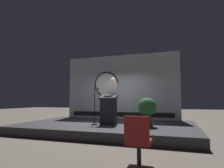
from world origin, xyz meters
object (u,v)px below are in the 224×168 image
Objects in this scene: podium at (109,110)px; potted_plant at (147,109)px; microphone_stand at (95,112)px; speaker_person at (113,100)px; audience_chair_left at (138,138)px.

podium is 1.39m from potted_plant.
podium is 0.82× the size of microphone_stand.
potted_plant is (1.37, -0.47, -0.31)m from speaker_person.
microphone_stand is (-0.49, -0.58, -0.43)m from speaker_person.
speaker_person is 1.96× the size of audience_chair_left.
audience_chair_left is (1.63, -3.03, -0.34)m from podium.
speaker_person is 1.48m from potted_plant.
audience_chair_left is at bearing -61.73° from podium.
podium is 3.45m from audience_chair_left.
podium reaches higher than potted_plant.
potted_plant is (1.86, 0.11, 0.12)m from microphone_stand.
speaker_person is 0.88m from microphone_stand.
speaker_person is 1.82× the size of potted_plant.
podium is at bearing 12.11° from microphone_stand.
microphone_stand is at bearing 125.77° from audience_chair_left.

